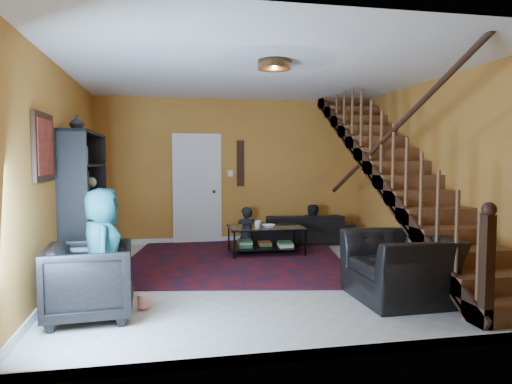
{
  "coord_description": "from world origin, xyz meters",
  "views": [
    {
      "loc": [
        -1.27,
        -6.16,
        1.61
      ],
      "look_at": [
        0.01,
        0.4,
        1.14
      ],
      "focal_mm": 32.0,
      "sensor_mm": 36.0,
      "label": 1
    }
  ],
  "objects_px": {
    "bookshelf": "(86,206)",
    "sofa": "(302,229)",
    "coffee_table": "(266,238)",
    "armchair_right": "(400,267)",
    "armchair_left": "(90,281)"
  },
  "relations": [
    {
      "from": "bookshelf",
      "to": "sofa",
      "type": "relative_size",
      "value": 1.03
    },
    {
      "from": "sofa",
      "to": "bookshelf",
      "type": "bearing_deg",
      "value": 27.3
    },
    {
      "from": "bookshelf",
      "to": "sofa",
      "type": "height_order",
      "value": "bookshelf"
    },
    {
      "from": "bookshelf",
      "to": "coffee_table",
      "type": "bearing_deg",
      "value": 15.89
    },
    {
      "from": "bookshelf",
      "to": "armchair_right",
      "type": "distance_m",
      "value": 4.29
    },
    {
      "from": "bookshelf",
      "to": "sofa",
      "type": "bearing_deg",
      "value": 24.72
    },
    {
      "from": "sofa",
      "to": "armchair_left",
      "type": "bearing_deg",
      "value": 50.31
    },
    {
      "from": "coffee_table",
      "to": "armchair_left",
      "type": "bearing_deg",
      "value": -131.31
    },
    {
      "from": "armchair_left",
      "to": "coffee_table",
      "type": "xyz_separation_m",
      "value": [
        2.43,
        2.77,
        -0.11
      ]
    },
    {
      "from": "armchair_left",
      "to": "armchair_right",
      "type": "height_order",
      "value": "armchair_left"
    },
    {
      "from": "armchair_left",
      "to": "sofa",
      "type": "bearing_deg",
      "value": -46.43
    },
    {
      "from": "bookshelf",
      "to": "armchair_right",
      "type": "relative_size",
      "value": 1.72
    },
    {
      "from": "bookshelf",
      "to": "sofa",
      "type": "distance_m",
      "value": 4.12
    },
    {
      "from": "armchair_left",
      "to": "coffee_table",
      "type": "distance_m",
      "value": 3.68
    },
    {
      "from": "sofa",
      "to": "armchair_right",
      "type": "bearing_deg",
      "value": 93.77
    }
  ]
}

